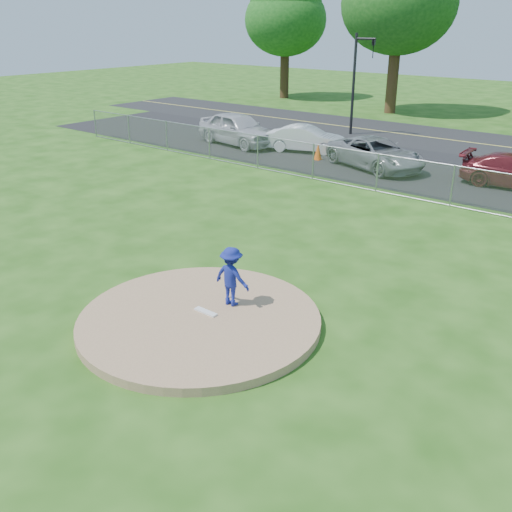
{
  "coord_description": "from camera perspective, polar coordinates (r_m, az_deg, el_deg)",
  "views": [
    {
      "loc": [
        8.03,
        -7.91,
        6.32
      ],
      "look_at": [
        0.0,
        2.0,
        1.0
      ],
      "focal_mm": 40.0,
      "sensor_mm": 36.0,
      "label": 1
    }
  ],
  "objects": [
    {
      "name": "chain_link_fence",
      "position": [
        22.17,
        16.63,
        7.15
      ],
      "size": [
        40.0,
        0.06,
        1.5
      ],
      "primitive_type": "cube",
      "color": "gray",
      "rests_on": "ground"
    },
    {
      "name": "pitching_rubber",
      "position": [
        12.94,
        -5.05,
        -5.58
      ],
      "size": [
        0.6,
        0.15,
        0.04
      ],
      "primitive_type": "cube",
      "color": "white",
      "rests_on": "pitchers_mound"
    },
    {
      "name": "pitcher",
      "position": [
        12.97,
        -2.45,
        -2.06
      ],
      "size": [
        0.93,
        0.57,
        1.4
      ],
      "primitive_type": "imported",
      "rotation": [
        0.0,
        0.0,
        3.2
      ],
      "color": "navy",
      "rests_on": "pitchers_mound"
    },
    {
      "name": "traffic_cone",
      "position": [
        28.08,
        6.22,
        10.35
      ],
      "size": [
        0.4,
        0.4,
        0.78
      ],
      "primitive_type": "cone",
      "color": "#FF600D",
      "rests_on": "parking_lot"
    },
    {
      "name": "parked_car_white",
      "position": [
        29.76,
        5.01,
        11.6
      ],
      "size": [
        4.19,
        2.61,
        1.3
      ],
      "primitive_type": "imported",
      "rotation": [
        0.0,
        0.0,
        1.91
      ],
      "color": "white",
      "rests_on": "parking_lot"
    },
    {
      "name": "parking_lot",
      "position": [
        26.46,
        20.36,
        7.43
      ],
      "size": [
        50.0,
        8.0,
        0.01
      ],
      "primitive_type": "cube",
      "color": "black",
      "rests_on": "ground"
    },
    {
      "name": "ground",
      "position": [
        20.62,
        14.18,
        4.09
      ],
      "size": [
        120.0,
        120.0,
        0.0
      ],
      "primitive_type": "plane",
      "color": "#1D4A10",
      "rests_on": "ground"
    },
    {
      "name": "parked_car_silver",
      "position": [
        31.35,
        -1.82,
        12.61
      ],
      "size": [
        5.26,
        2.79,
        1.71
      ],
      "primitive_type": "imported",
      "rotation": [
        0.0,
        0.0,
        1.41
      ],
      "color": "#BABABF",
      "rests_on": "parking_lot"
    },
    {
      "name": "tree_far_left",
      "position": [
        50.75,
        2.99,
        23.45
      ],
      "size": [
        6.72,
        6.72,
        10.74
      ],
      "color": "#332112",
      "rests_on": "ground"
    },
    {
      "name": "pitchers_mound",
      "position": [
        12.87,
        -5.65,
        -6.37
      ],
      "size": [
        5.4,
        5.4,
        0.2
      ],
      "primitive_type": "cylinder",
      "color": "#9A7554",
      "rests_on": "ground"
    },
    {
      "name": "traffic_signal_left",
      "position": [
        34.42,
        10.14,
        17.39
      ],
      "size": [
        1.28,
        0.2,
        5.6
      ],
      "color": "black",
      "rests_on": "ground"
    },
    {
      "name": "parked_car_gray",
      "position": [
        26.73,
        11.87,
        10.01
      ],
      "size": [
        5.38,
        3.78,
        1.36
      ],
      "primitive_type": "imported",
      "rotation": [
        0.0,
        0.0,
        1.23
      ],
      "color": "gray",
      "rests_on": "parking_lot"
    }
  ]
}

